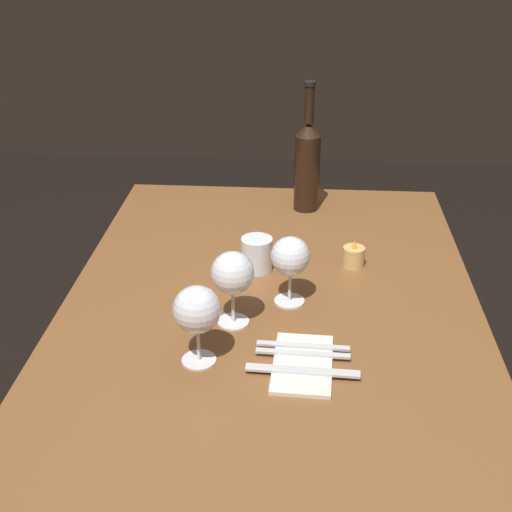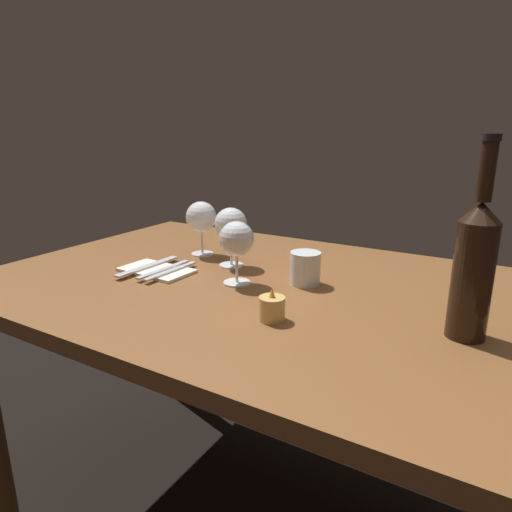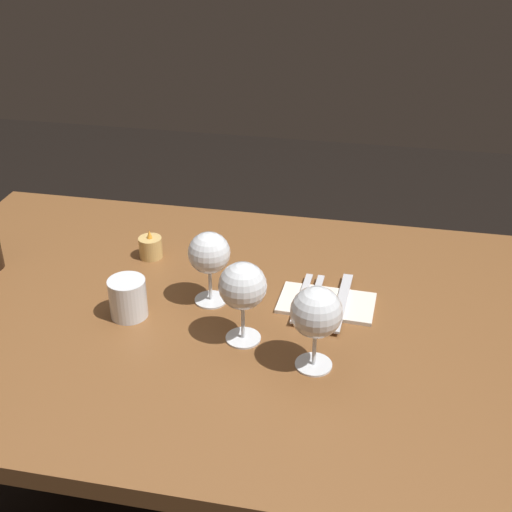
{
  "view_description": "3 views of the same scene",
  "coord_description": "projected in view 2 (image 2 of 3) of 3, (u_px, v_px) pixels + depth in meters",
  "views": [
    {
      "loc": [
        1.33,
        0.06,
        1.53
      ],
      "look_at": [
        0.03,
        -0.03,
        0.86
      ],
      "focal_mm": 49.57,
      "sensor_mm": 36.0,
      "label": 1
    },
    {
      "loc": [
        -0.56,
        0.91,
        1.11
      ],
      "look_at": [
        0.0,
        -0.04,
        0.79
      ],
      "focal_mm": 31.74,
      "sensor_mm": 36.0,
      "label": 2
    },
    {
      "loc": [
        0.33,
        -1.07,
        1.51
      ],
      "look_at": [
        0.1,
        0.04,
        0.85
      ],
      "focal_mm": 47.83,
      "sensor_mm": 36.0,
      "label": 3
    }
  ],
  "objects": [
    {
      "name": "dining_table",
      "position": [
        249.0,
        313.0,
        1.15
      ],
      "size": [
        1.3,
        0.9,
        0.74
      ],
      "color": "brown",
      "rests_on": "ground"
    },
    {
      "name": "table_knife",
      "position": [
        148.0,
        266.0,
        1.2
      ],
      "size": [
        0.03,
        0.21,
        0.0
      ],
      "color": "silver",
      "rests_on": "folded_napkin"
    },
    {
      "name": "wine_bottle",
      "position": [
        474.0,
        266.0,
        0.78
      ],
      "size": [
        0.07,
        0.07,
        0.36
      ],
      "color": "black",
      "rests_on": "dining_table"
    },
    {
      "name": "water_tumbler",
      "position": [
        305.0,
        270.0,
        1.09
      ],
      "size": [
        0.07,
        0.07,
        0.08
      ],
      "color": "white",
      "rests_on": "dining_table"
    },
    {
      "name": "folded_napkin",
      "position": [
        157.0,
        270.0,
        1.19
      ],
      "size": [
        0.19,
        0.12,
        0.01
      ],
      "color": "silver",
      "rests_on": "dining_table"
    },
    {
      "name": "fork_outer",
      "position": [
        171.0,
        271.0,
        1.16
      ],
      "size": [
        0.02,
        0.18,
        0.0
      ],
      "color": "silver",
      "rests_on": "folded_napkin"
    },
    {
      "name": "wine_glass_right",
      "position": [
        237.0,
        240.0,
        1.07
      ],
      "size": [
        0.08,
        0.08,
        0.15
      ],
      "color": "white",
      "rests_on": "dining_table"
    },
    {
      "name": "votive_candle",
      "position": [
        272.0,
        309.0,
        0.88
      ],
      "size": [
        0.05,
        0.05,
        0.07
      ],
      "color": "#DBB266",
      "rests_on": "dining_table"
    },
    {
      "name": "fork_inner",
      "position": [
        164.0,
        269.0,
        1.17
      ],
      "size": [
        0.02,
        0.18,
        0.0
      ],
      "color": "silver",
      "rests_on": "folded_napkin"
    },
    {
      "name": "wine_glass_centre",
      "position": [
        231.0,
        225.0,
        1.21
      ],
      "size": [
        0.09,
        0.09,
        0.16
      ],
      "color": "white",
      "rests_on": "dining_table"
    },
    {
      "name": "wine_glass_left",
      "position": [
        201.0,
        218.0,
        1.32
      ],
      "size": [
        0.09,
        0.09,
        0.16
      ],
      "color": "white",
      "rests_on": "dining_table"
    }
  ]
}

